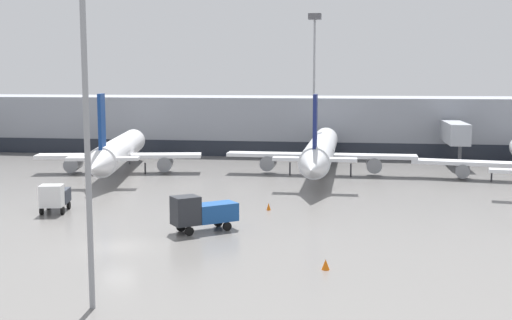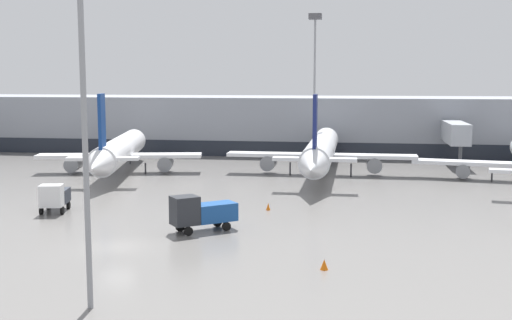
{
  "view_description": "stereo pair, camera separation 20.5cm",
  "coord_description": "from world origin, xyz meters",
  "px_view_note": "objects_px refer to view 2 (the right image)",
  "views": [
    {
      "loc": [
        16.53,
        -42.61,
        11.94
      ],
      "look_at": [
        5.94,
        26.88,
        3.0
      ],
      "focal_mm": 45.0,
      "sensor_mm": 36.0,
      "label": 1
    },
    {
      "loc": [
        16.73,
        -42.58,
        11.94
      ],
      "look_at": [
        5.94,
        26.88,
        3.0
      ],
      "focal_mm": 45.0,
      "sensor_mm": 36.0,
      "label": 2
    }
  ],
  "objects_px": {
    "parked_jet_0": "(119,151)",
    "apron_light_mast_3": "(315,48)",
    "apron_light_mast_2": "(81,19)",
    "parked_jet_4": "(321,151)",
    "traffic_cone_0": "(324,264)",
    "traffic_cone_1": "(268,207)",
    "service_truck_0": "(201,212)",
    "service_truck_1": "(54,196)"
  },
  "relations": [
    {
      "from": "service_truck_0",
      "to": "apron_light_mast_3",
      "type": "height_order",
      "value": "apron_light_mast_3"
    },
    {
      "from": "apron_light_mast_2",
      "to": "apron_light_mast_3",
      "type": "xyz_separation_m",
      "value": [
        7.66,
        61.9,
        1.41
      ]
    },
    {
      "from": "parked_jet_4",
      "to": "apron_light_mast_2",
      "type": "distance_m",
      "value": 50.99
    },
    {
      "from": "service_truck_0",
      "to": "traffic_cone_0",
      "type": "xyz_separation_m",
      "value": [
        10.07,
        -8.77,
        -1.23
      ]
    },
    {
      "from": "parked_jet_0",
      "to": "apron_light_mast_2",
      "type": "relative_size",
      "value": 1.78
    },
    {
      "from": "traffic_cone_1",
      "to": "apron_light_mast_2",
      "type": "height_order",
      "value": "apron_light_mast_2"
    },
    {
      "from": "service_truck_1",
      "to": "traffic_cone_0",
      "type": "distance_m",
      "value": 28.5
    },
    {
      "from": "parked_jet_0",
      "to": "service_truck_1",
      "type": "distance_m",
      "value": 24.01
    },
    {
      "from": "traffic_cone_1",
      "to": "apron_light_mast_3",
      "type": "xyz_separation_m",
      "value": [
        1.83,
        35.52,
        15.98
      ]
    },
    {
      "from": "parked_jet_4",
      "to": "traffic_cone_1",
      "type": "relative_size",
      "value": 55.0
    },
    {
      "from": "traffic_cone_0",
      "to": "parked_jet_4",
      "type": "bearing_deg",
      "value": 93.43
    },
    {
      "from": "service_truck_1",
      "to": "traffic_cone_1",
      "type": "xyz_separation_m",
      "value": [
        18.89,
        3.81,
        -1.11
      ]
    },
    {
      "from": "apron_light_mast_2",
      "to": "apron_light_mast_3",
      "type": "height_order",
      "value": "apron_light_mast_3"
    },
    {
      "from": "parked_jet_0",
      "to": "service_truck_0",
      "type": "bearing_deg",
      "value": -160.07
    },
    {
      "from": "parked_jet_4",
      "to": "service_truck_0",
      "type": "xyz_separation_m",
      "value": [
        -7.67,
        -31.27,
        -1.5
      ]
    },
    {
      "from": "parked_jet_0",
      "to": "service_truck_0",
      "type": "height_order",
      "value": "parked_jet_0"
    },
    {
      "from": "apron_light_mast_3",
      "to": "parked_jet_0",
      "type": "bearing_deg",
      "value": -146.66
    },
    {
      "from": "parked_jet_4",
      "to": "service_truck_0",
      "type": "distance_m",
      "value": 32.23
    },
    {
      "from": "parked_jet_0",
      "to": "apron_light_mast_3",
      "type": "bearing_deg",
      "value": -68.13
    },
    {
      "from": "parked_jet_0",
      "to": "service_truck_1",
      "type": "xyz_separation_m",
      "value": [
        2.88,
        -23.8,
        -1.38
      ]
    },
    {
      "from": "service_truck_0",
      "to": "apron_light_mast_2",
      "type": "xyz_separation_m",
      "value": [
        -1.72,
        -17.44,
        13.33
      ]
    },
    {
      "from": "parked_jet_0",
      "to": "service_truck_1",
      "type": "relative_size",
      "value": 8.08
    },
    {
      "from": "parked_jet_4",
      "to": "traffic_cone_1",
      "type": "height_order",
      "value": "parked_jet_4"
    },
    {
      "from": "parked_jet_4",
      "to": "parked_jet_0",
      "type": "bearing_deg",
      "value": 95.38
    },
    {
      "from": "parked_jet_0",
      "to": "apron_light_mast_2",
      "type": "xyz_separation_m",
      "value": [
        15.95,
        -46.37,
        12.07
      ]
    },
    {
      "from": "service_truck_0",
      "to": "traffic_cone_0",
      "type": "distance_m",
      "value": 13.41
    },
    {
      "from": "service_truck_1",
      "to": "traffic_cone_0",
      "type": "relative_size",
      "value": 6.15
    },
    {
      "from": "traffic_cone_0",
      "to": "traffic_cone_1",
      "type": "bearing_deg",
      "value": 108.6
    },
    {
      "from": "parked_jet_0",
      "to": "apron_light_mast_2",
      "type": "bearing_deg",
      "value": -172.49
    },
    {
      "from": "parked_jet_4",
      "to": "traffic_cone_0",
      "type": "height_order",
      "value": "parked_jet_4"
    },
    {
      "from": "parked_jet_0",
      "to": "parked_jet_4",
      "type": "bearing_deg",
      "value": -96.2
    },
    {
      "from": "service_truck_1",
      "to": "traffic_cone_0",
      "type": "height_order",
      "value": "service_truck_1"
    },
    {
      "from": "parked_jet_0",
      "to": "traffic_cone_1",
      "type": "bearing_deg",
      "value": -144.03
    },
    {
      "from": "service_truck_1",
      "to": "traffic_cone_1",
      "type": "height_order",
      "value": "service_truck_1"
    },
    {
      "from": "traffic_cone_0",
      "to": "traffic_cone_1",
      "type": "distance_m",
      "value": 18.69
    },
    {
      "from": "parked_jet_4",
      "to": "apron_light_mast_2",
      "type": "relative_size",
      "value": 1.92
    },
    {
      "from": "apron_light_mast_2",
      "to": "traffic_cone_1",
      "type": "bearing_deg",
      "value": 77.55
    },
    {
      "from": "parked_jet_4",
      "to": "service_truck_1",
      "type": "height_order",
      "value": "parked_jet_4"
    },
    {
      "from": "traffic_cone_1",
      "to": "service_truck_0",
      "type": "bearing_deg",
      "value": -114.65
    },
    {
      "from": "service_truck_0",
      "to": "service_truck_1",
      "type": "bearing_deg",
      "value": -57.57
    },
    {
      "from": "service_truck_0",
      "to": "apron_light_mast_2",
      "type": "relative_size",
      "value": 0.27
    },
    {
      "from": "parked_jet_0",
      "to": "apron_light_mast_2",
      "type": "height_order",
      "value": "apron_light_mast_2"
    }
  ]
}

